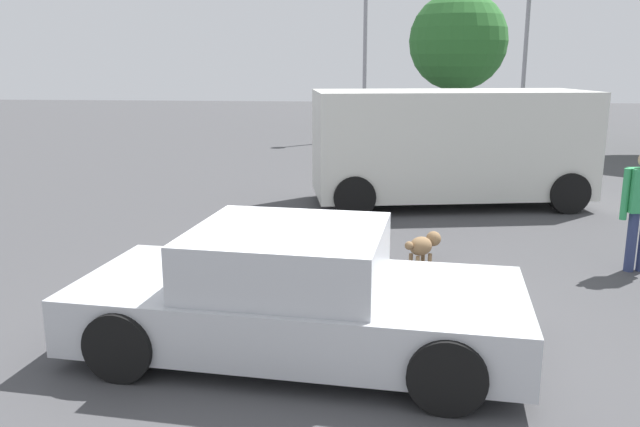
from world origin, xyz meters
TOP-DOWN VIEW (x-y plane):
  - ground_plane at (0.00, 0.00)m, footprint 80.00×80.00m
  - sedan_foreground at (-0.22, -0.22)m, footprint 4.35×2.25m
  - dog at (1.15, 2.66)m, footprint 0.51×0.45m
  - van_white at (1.83, 6.65)m, footprint 5.48×3.04m
  - light_post_near at (5.21, 16.82)m, footprint 0.44×0.44m
  - light_post_mid at (-0.17, 17.40)m, footprint 0.44×0.44m
  - tree_back_left at (3.43, 21.19)m, footprint 3.92×3.92m

SIDE VIEW (x-z plane):
  - ground_plane at x=0.00m, z-range 0.00..0.00m
  - dog at x=1.15m, z-range 0.06..0.51m
  - sedan_foreground at x=-0.22m, z-range -0.05..1.18m
  - van_white at x=1.83m, z-range 0.09..2.29m
  - tree_back_left at x=3.43m, z-range 0.78..6.29m
  - light_post_mid at x=-0.17m, z-range 1.10..6.96m
  - light_post_near at x=5.21m, z-range 1.15..7.69m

